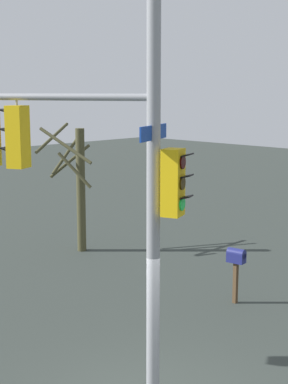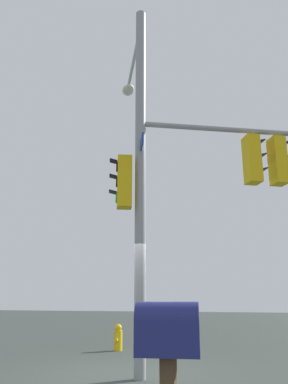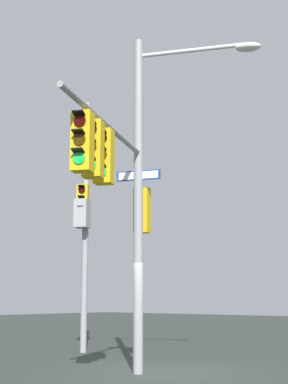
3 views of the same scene
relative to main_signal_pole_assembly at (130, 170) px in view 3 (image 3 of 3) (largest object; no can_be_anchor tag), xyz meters
name	(u,v)px [view 3 (image 3 of 3)]	position (x,y,z in m)	size (l,w,h in m)	color
ground_plane	(164,373)	(0.25, -1.51, -4.46)	(80.00, 80.00, 0.00)	#313833
main_signal_pole_assembly	(130,170)	(0.00, 0.00, 0.00)	(3.32, 5.78, 8.04)	gray
secondary_pole_assembly	(84,216)	(5.23, -3.70, -0.17)	(0.61, 0.75, 8.19)	gray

